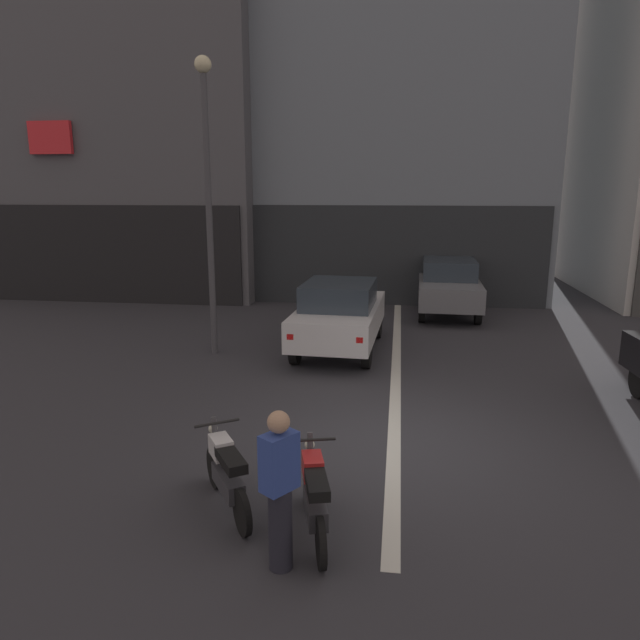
{
  "coord_description": "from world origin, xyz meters",
  "views": [
    {
      "loc": [
        -0.01,
        -8.07,
        3.72
      ],
      "look_at": [
        -1.39,
        2.0,
        1.4
      ],
      "focal_mm": 32.4,
      "sensor_mm": 36.0,
      "label": 1
    }
  ],
  "objects_px": {
    "street_lamp": "(208,178)",
    "motorcycle_white_row_leftmost": "(226,473)",
    "car_white_crossing_near": "(340,314)",
    "car_grey_down_street": "(449,285)",
    "motorcycle_red_row_left_mid": "(315,495)",
    "person_by_motorcycles": "(280,490)"
  },
  "relations": [
    {
      "from": "car_white_crossing_near",
      "to": "person_by_motorcycles",
      "type": "xyz_separation_m",
      "value": [
        0.24,
        -8.03,
        -0.03
      ]
    },
    {
      "from": "street_lamp",
      "to": "motorcycle_white_row_leftmost",
      "type": "height_order",
      "value": "street_lamp"
    },
    {
      "from": "car_white_crossing_near",
      "to": "car_grey_down_street",
      "type": "height_order",
      "value": "same"
    },
    {
      "from": "car_white_crossing_near",
      "to": "person_by_motorcycles",
      "type": "bearing_deg",
      "value": -88.28
    },
    {
      "from": "motorcycle_red_row_left_mid",
      "to": "car_white_crossing_near",
      "type": "bearing_deg",
      "value": 93.79
    },
    {
      "from": "car_grey_down_street",
      "to": "motorcycle_red_row_left_mid",
      "type": "bearing_deg",
      "value": -101.13
    },
    {
      "from": "car_grey_down_street",
      "to": "street_lamp",
      "type": "height_order",
      "value": "street_lamp"
    },
    {
      "from": "car_white_crossing_near",
      "to": "motorcycle_red_row_left_mid",
      "type": "height_order",
      "value": "car_white_crossing_near"
    },
    {
      "from": "street_lamp",
      "to": "motorcycle_red_row_left_mid",
      "type": "xyz_separation_m",
      "value": [
        3.33,
        -6.78,
        -3.48
      ]
    },
    {
      "from": "motorcycle_white_row_leftmost",
      "to": "person_by_motorcycles",
      "type": "relative_size",
      "value": 0.86
    },
    {
      "from": "motorcycle_white_row_leftmost",
      "to": "motorcycle_red_row_left_mid",
      "type": "xyz_separation_m",
      "value": [
        1.1,
        -0.36,
        0.0
      ]
    },
    {
      "from": "car_white_crossing_near",
      "to": "car_grey_down_street",
      "type": "xyz_separation_m",
      "value": [
        2.84,
        4.54,
        0.0
      ]
    },
    {
      "from": "car_grey_down_street",
      "to": "street_lamp",
      "type": "xyz_separation_m",
      "value": [
        -5.68,
        -5.14,
        3.05
      ]
    },
    {
      "from": "motorcycle_red_row_left_mid",
      "to": "person_by_motorcycles",
      "type": "bearing_deg",
      "value": -111.22
    },
    {
      "from": "car_grey_down_street",
      "to": "person_by_motorcycles",
      "type": "relative_size",
      "value": 2.49
    },
    {
      "from": "street_lamp",
      "to": "motorcycle_white_row_leftmost",
      "type": "bearing_deg",
      "value": -70.85
    },
    {
      "from": "person_by_motorcycles",
      "to": "motorcycle_white_row_leftmost",
      "type": "bearing_deg",
      "value": 130.57
    },
    {
      "from": "person_by_motorcycles",
      "to": "car_grey_down_street",
      "type": "bearing_deg",
      "value": 78.34
    },
    {
      "from": "car_grey_down_street",
      "to": "street_lamp",
      "type": "relative_size",
      "value": 0.65
    },
    {
      "from": "person_by_motorcycles",
      "to": "motorcycle_red_row_left_mid",
      "type": "bearing_deg",
      "value": 68.78
    },
    {
      "from": "car_grey_down_street",
      "to": "person_by_motorcycles",
      "type": "xyz_separation_m",
      "value": [
        -2.59,
        -12.57,
        -0.03
      ]
    },
    {
      "from": "car_grey_down_street",
      "to": "street_lamp",
      "type": "bearing_deg",
      "value": -137.84
    }
  ]
}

